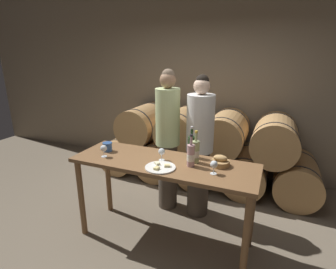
{
  "coord_description": "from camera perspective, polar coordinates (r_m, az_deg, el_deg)",
  "views": [
    {
      "loc": [
        1.0,
        -2.25,
        2.01
      ],
      "look_at": [
        0.0,
        0.13,
        1.2
      ],
      "focal_mm": 28.0,
      "sensor_mm": 36.0,
      "label": 1
    }
  ],
  "objects": [
    {
      "name": "ground_plane",
      "position": [
        3.18,
        -0.95,
        -21.75
      ],
      "size": [
        10.0,
        10.0,
        0.0
      ],
      "primitive_type": "plane",
      "color": "#726654"
    },
    {
      "name": "stone_wall_back",
      "position": [
        4.48,
        10.04,
        11.98
      ],
      "size": [
        10.0,
        0.12,
        3.2
      ],
      "color": "gray",
      "rests_on": "ground_plane"
    },
    {
      "name": "barrel_stack",
      "position": [
        4.17,
        7.49,
        -3.17
      ],
      "size": [
        3.39,
        0.9,
        1.17
      ],
      "color": "tan",
      "rests_on": "ground_plane"
    },
    {
      "name": "tasting_table",
      "position": [
        2.73,
        -1.04,
        -8.4
      ],
      "size": [
        1.9,
        0.63,
        0.95
      ],
      "color": "brown",
      "rests_on": "ground_plane"
    },
    {
      "name": "person_left",
      "position": [
        3.32,
        -0.06,
        -1.14
      ],
      "size": [
        0.3,
        0.3,
        1.83
      ],
      "color": "#4C4238",
      "rests_on": "ground_plane"
    },
    {
      "name": "person_right",
      "position": [
        3.2,
        6.87,
        -2.73
      ],
      "size": [
        0.33,
        0.33,
        1.77
      ],
      "color": "#4C4238",
      "rests_on": "ground_plane"
    },
    {
      "name": "wine_bottle_red",
      "position": [
        2.76,
        5.12,
        -2.63
      ],
      "size": [
        0.08,
        0.08,
        0.33
      ],
      "color": "#193819",
      "rests_on": "tasting_table"
    },
    {
      "name": "wine_bottle_white",
      "position": [
        2.63,
        6.02,
        -3.73
      ],
      "size": [
        0.08,
        0.08,
        0.33
      ],
      "color": "#ADBC7F",
      "rests_on": "tasting_table"
    },
    {
      "name": "wine_bottle_rose",
      "position": [
        2.54,
        4.97,
        -4.55
      ],
      "size": [
        0.08,
        0.08,
        0.32
      ],
      "color": "#BC8E93",
      "rests_on": "tasting_table"
    },
    {
      "name": "blue_crock",
      "position": [
        3.01,
        -13.04,
        -2.53
      ],
      "size": [
        0.11,
        0.11,
        0.1
      ],
      "color": "#335693",
      "rests_on": "tasting_table"
    },
    {
      "name": "bread_basket",
      "position": [
        2.61,
        11.3,
        -5.83
      ],
      "size": [
        0.18,
        0.18,
        0.11
      ],
      "color": "#A87F4C",
      "rests_on": "tasting_table"
    },
    {
      "name": "cheese_plate",
      "position": [
        2.53,
        -1.68,
        -7.13
      ],
      "size": [
        0.29,
        0.29,
        0.04
      ],
      "color": "white",
      "rests_on": "tasting_table"
    },
    {
      "name": "wine_glass_far_left",
      "position": [
        2.84,
        -13.85,
        -3.02
      ],
      "size": [
        0.07,
        0.07,
        0.13
      ],
      "color": "white",
      "rests_on": "tasting_table"
    },
    {
      "name": "wine_glass_left",
      "position": [
        2.68,
        -1.39,
        -3.82
      ],
      "size": [
        0.07,
        0.07,
        0.13
      ],
      "color": "white",
      "rests_on": "tasting_table"
    },
    {
      "name": "wine_glass_center",
      "position": [
        2.42,
        9.97,
        -6.51
      ],
      "size": [
        0.07,
        0.07,
        0.13
      ],
      "color": "white",
      "rests_on": "tasting_table"
    }
  ]
}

